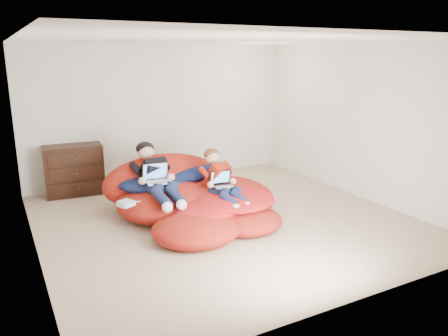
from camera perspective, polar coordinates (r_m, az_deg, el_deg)
room_shell at (r=6.27m, az=0.04°, el=-4.86°), size 5.10×5.10×2.77m
dresser at (r=7.77m, az=-18.99°, el=-0.25°), size 0.98×0.57×0.85m
beanbag_pile at (r=6.44m, az=-4.05°, el=-3.93°), size 2.43×2.40×0.91m
cream_pillow at (r=6.86m, az=-10.03°, el=0.13°), size 0.46×0.29×0.29m
older_boy at (r=6.29m, az=-9.11°, el=-0.63°), size 0.45×1.32×0.72m
younger_boy at (r=6.19m, az=-0.51°, el=-1.24°), size 0.40×1.05×0.69m
laptop_white at (r=6.18m, az=-8.69°, el=-1.21°), size 0.37×0.35×0.25m
laptop_black at (r=6.14m, az=-0.19°, el=-1.92°), size 0.33×0.31×0.23m
power_adapter at (r=5.86m, az=-12.69°, el=-4.54°), size 0.24×0.24×0.07m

